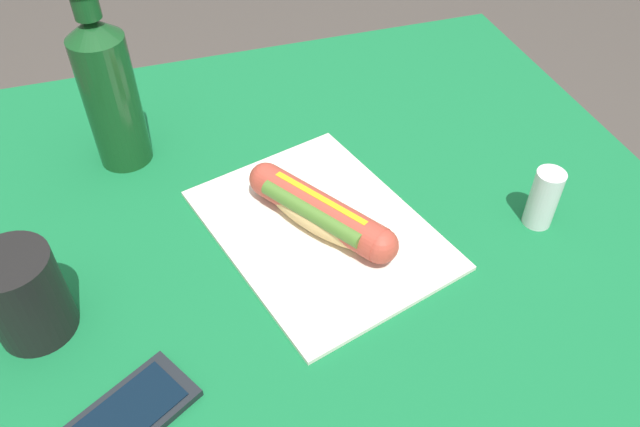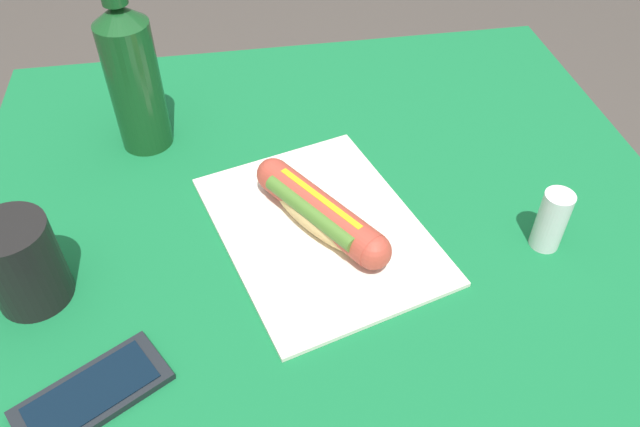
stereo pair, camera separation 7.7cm
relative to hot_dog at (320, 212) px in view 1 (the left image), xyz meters
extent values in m
cylinder|color=brown|center=(0.36, -0.37, -0.43)|extent=(0.07, 0.07, 0.72)
cylinder|color=brown|center=(0.36, 0.34, -0.43)|extent=(0.07, 0.07, 0.72)
cube|color=brown|center=(-0.03, -0.01, -0.05)|extent=(0.93, 0.87, 0.03)
cube|color=#146B38|center=(-0.03, -0.01, -0.04)|extent=(0.99, 0.93, 0.00)
cube|color=silver|center=(0.00, 0.00, -0.03)|extent=(0.37, 0.31, 0.01)
ellipsoid|color=#E5BC75|center=(0.00, 0.00, 0.00)|extent=(0.18, 0.14, 0.05)
cylinder|color=#B24233|center=(0.00, 0.00, 0.00)|extent=(0.18, 0.14, 0.04)
sphere|color=#B24233|center=(0.08, 0.05, 0.00)|extent=(0.04, 0.04, 0.04)
sphere|color=#B24233|center=(-0.08, -0.05, 0.00)|extent=(0.04, 0.04, 0.04)
cube|color=yellow|center=(0.00, 0.00, 0.02)|extent=(0.12, 0.08, 0.00)
cylinder|color=#4C7A2D|center=(-0.01, 0.01, 0.01)|extent=(0.14, 0.10, 0.02)
cube|color=black|center=(-0.19, 0.26, -0.03)|extent=(0.13, 0.16, 0.01)
cube|color=black|center=(-0.19, 0.26, -0.02)|extent=(0.11, 0.14, 0.00)
cylinder|color=#14471E|center=(0.22, 0.22, 0.06)|extent=(0.07, 0.07, 0.19)
cone|color=#14471E|center=(0.22, 0.22, 0.17)|extent=(0.07, 0.07, 0.03)
cylinder|color=#14471E|center=(0.22, 0.22, 0.20)|extent=(0.03, 0.03, 0.03)
cylinder|color=black|center=(-0.05, 0.34, 0.02)|extent=(0.08, 0.08, 0.11)
cylinder|color=silver|center=(-0.07, -0.27, 0.01)|extent=(0.04, 0.04, 0.08)
camera|label=1|loc=(-0.52, 0.17, 0.53)|focal=34.91mm
camera|label=2|loc=(-0.54, 0.09, 0.53)|focal=34.91mm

